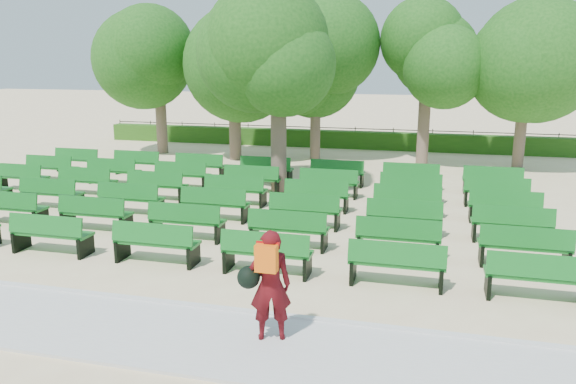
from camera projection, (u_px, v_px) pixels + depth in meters
The scene contains 9 objects.
ground at pixel (256, 218), 16.75m from camera, with size 120.00×120.00×0.00m, color beige.
paving at pixel (127, 330), 9.77m from camera, with size 30.00×2.20×0.06m, color silver.
curb at pixel (158, 302), 10.85m from camera, with size 30.00×0.12×0.10m, color silver.
hedge at pixel (335, 139), 29.83m from camera, with size 26.00×0.70×0.90m, color #2A5B17.
fence at pixel (336, 146), 30.31m from camera, with size 26.00×0.10×1.02m, color black, non-canonical shape.
tree_line at pixel (321, 160), 26.17m from camera, with size 21.80×6.80×7.04m, color #225D19, non-canonical shape.
bench_array at pixel (226, 209), 17.37m from camera, with size 2.00×0.65×1.26m.
tree_among at pixel (278, 69), 19.03m from camera, with size 4.32×4.32×6.27m.
person at pixel (268, 283), 9.21m from camera, with size 0.94×0.65×1.90m.
Camera 1 is at (4.94, -15.36, 4.64)m, focal length 35.00 mm.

